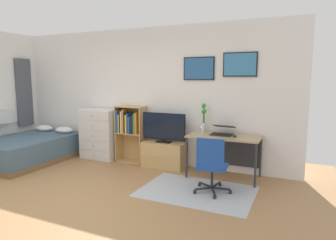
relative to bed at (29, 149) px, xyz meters
name	(u,v)px	position (x,y,z in m)	size (l,w,h in m)	color
ground_plane	(59,204)	(2.17, -1.38, -0.26)	(7.20, 7.20, 0.00)	#A87A4C
wall_back_with_posters	(145,96)	(2.19, 1.05, 1.10)	(6.12, 0.09, 2.70)	white
area_rug	(197,191)	(3.74, -0.15, -0.25)	(1.70, 1.20, 0.01)	#B2B7BC
bed	(29,149)	(0.00, 0.00, 0.00)	(1.40, 1.99, 0.63)	brown
dresser	(100,134)	(1.23, 0.77, 0.28)	(0.78, 0.46, 1.06)	silver
bookshelf	(130,128)	(1.95, 0.83, 0.45)	(0.59, 0.30, 1.15)	tan
tv_stand	(164,155)	(2.74, 0.79, -0.01)	(0.83, 0.41, 0.49)	tan
television	(164,128)	(2.74, 0.76, 0.52)	(0.89, 0.16, 0.57)	black
desk	(225,142)	(3.94, 0.75, 0.36)	(1.21, 0.64, 0.74)	tan
office_chair	(211,164)	(3.96, -0.16, 0.20)	(0.57, 0.58, 0.86)	#232326
laptop	(223,131)	(3.89, 0.76, 0.55)	(0.39, 0.42, 0.16)	black
computer_mouse	(235,136)	(4.13, 0.61, 0.50)	(0.06, 0.10, 0.03)	#262628
bamboo_vase	(204,118)	(3.49, 0.89, 0.74)	(0.10, 0.10, 0.52)	silver
wine_glass	(202,126)	(3.55, 0.63, 0.62)	(0.07, 0.07, 0.18)	silver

